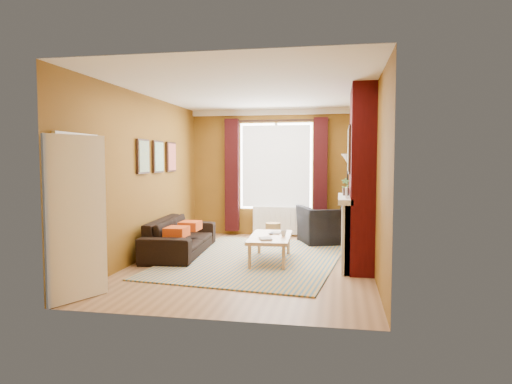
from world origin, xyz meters
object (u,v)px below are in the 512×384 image
sofa (181,236)px  armchair (330,225)px  wicker_stool (273,232)px  coffee_table (270,239)px  floor_lamp (348,173)px

sofa → armchair: bearing=-64.0°
wicker_stool → coffee_table: bearing=-83.1°
armchair → coffee_table: size_ratio=0.86×
wicker_stool → armchair: bearing=2.0°
armchair → floor_lamp: 1.14m
sofa → wicker_stool: bearing=-48.9°
sofa → floor_lamp: (2.97, 1.78, 1.11)m
coffee_table → floor_lamp: size_ratio=0.74×
coffee_table → wicker_stool: bearing=94.0°
armchair → floor_lamp: floor_lamp is taller
armchair → coffee_table: armchair is taller
sofa → wicker_stool: (1.47, 1.48, -0.12)m
sofa → floor_lamp: 3.64m
sofa → wicker_stool: size_ratio=5.39×
sofa → coffee_table: 1.73m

